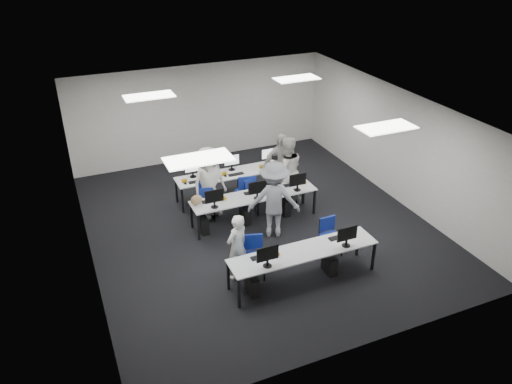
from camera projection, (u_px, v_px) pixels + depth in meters
name	position (u px, v px, depth m)	size (l,w,h in m)	color
room	(258.00, 170.00, 11.81)	(9.00, 9.02, 3.00)	black
ceiling_panels	(258.00, 110.00, 11.11)	(5.20, 4.60, 0.02)	white
desk_front	(304.00, 253.00, 10.25)	(3.20, 0.70, 0.73)	silver
desk_mid	(254.00, 197.00, 12.36)	(3.20, 0.70, 0.73)	silver
desk_back	(234.00, 174.00, 13.49)	(3.20, 0.70, 0.73)	silver
equipment_front	(295.00, 268.00, 10.32)	(2.51, 0.41, 1.19)	#0E56B6
equipment_mid	(248.00, 210.00, 12.43)	(2.91, 0.41, 1.19)	white
equipment_back	(241.00, 183.00, 13.73)	(2.91, 0.41, 1.19)	white
chair_0	(254.00, 264.00, 10.58)	(0.56, 0.59, 0.91)	navy
chair_1	(330.00, 243.00, 11.32)	(0.43, 0.47, 0.85)	navy
chair_2	(206.00, 207.00, 12.68)	(0.55, 0.58, 0.91)	navy
chair_3	(248.00, 202.00, 12.92)	(0.54, 0.57, 0.93)	navy
chair_4	(287.00, 193.00, 13.43)	(0.41, 0.44, 0.82)	navy
chair_5	(205.00, 206.00, 12.80)	(0.49, 0.53, 0.87)	navy
chair_6	(246.00, 197.00, 13.22)	(0.54, 0.57, 0.87)	navy
chair_7	(277.00, 188.00, 13.65)	(0.59, 0.61, 0.91)	navy
handbag	(196.00, 200.00, 11.87)	(0.30, 0.19, 0.25)	olive
student_0	(237.00, 247.00, 10.30)	(0.55, 0.36, 1.51)	beige
student_1	(286.00, 171.00, 13.08)	(0.91, 0.71, 1.88)	beige
student_2	(209.00, 182.00, 12.53)	(0.91, 0.59, 1.86)	beige
student_3	(280.00, 166.00, 13.40)	(1.07, 0.45, 1.83)	beige
photographer	(274.00, 200.00, 11.67)	(1.23, 0.71, 1.91)	gray
dslr_camera	(275.00, 157.00, 11.35)	(0.14, 0.18, 0.10)	black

